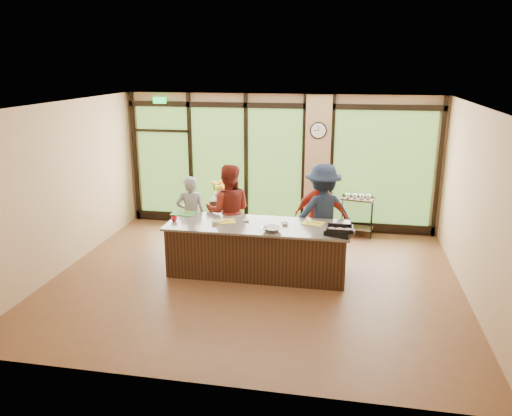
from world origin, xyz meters
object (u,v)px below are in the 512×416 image
at_px(island_base, 258,250).
at_px(cook_right, 322,213).
at_px(bar_cart, 357,211).
at_px(cook_left, 191,215).
at_px(flower_stand, 222,218).
at_px(roasting_pan, 340,233).

relative_size(island_base, cook_right, 1.65).
bearing_deg(island_base, bar_cart, 53.50).
xyz_separation_m(cook_left, flower_stand, (0.34, 1.02, -0.35)).
height_order(island_base, cook_left, cook_left).
distance_m(cook_left, bar_cart, 3.61).
xyz_separation_m(island_base, cook_left, (-1.45, 0.72, 0.34)).
bearing_deg(bar_cart, island_base, -115.00).
xyz_separation_m(cook_right, roasting_pan, (0.34, -1.10, 0.02)).
xyz_separation_m(cook_right, bar_cart, (0.67, 1.57, -0.37)).
distance_m(roasting_pan, bar_cart, 2.72).
bearing_deg(island_base, flower_stand, 122.47).
distance_m(island_base, bar_cart, 2.95).
height_order(cook_right, roasting_pan, cook_right).
relative_size(island_base, bar_cart, 3.29).
xyz_separation_m(flower_stand, bar_cart, (2.86, 0.63, 0.14)).
xyz_separation_m(cook_left, bar_cart, (3.21, 1.65, -0.22)).
height_order(cook_right, bar_cart, cook_right).
relative_size(cook_right, flower_stand, 2.19).
bearing_deg(cook_left, roasting_pan, 146.68).
relative_size(island_base, roasting_pan, 7.24).
bearing_deg(cook_right, flower_stand, -45.79).
bearing_deg(roasting_pan, bar_cart, 104.24).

